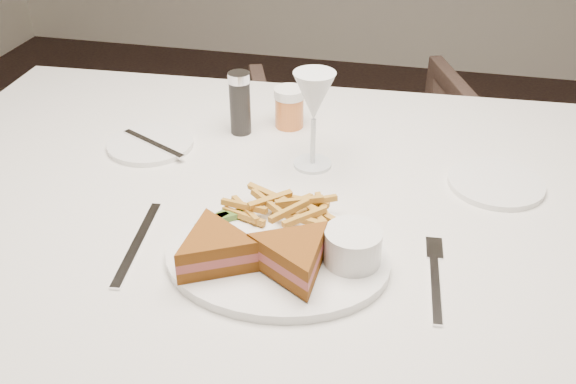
{
  "coord_description": "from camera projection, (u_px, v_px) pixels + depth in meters",
  "views": [
    {
      "loc": [
        -0.12,
        -0.91,
        1.33
      ],
      "look_at": [
        -0.3,
        -0.11,
        0.8
      ],
      "focal_mm": 40.0,
      "sensor_mm": 36.0,
      "label": 1
    }
  ],
  "objects": [
    {
      "name": "table_setting",
      "position": [
        286.0,
        201.0,
        0.98
      ],
      "size": [
        0.79,
        0.63,
        0.18
      ],
      "color": "white",
      "rests_on": "table"
    },
    {
      "name": "table",
      "position": [
        294.0,
        362.0,
        1.25
      ],
      "size": [
        1.47,
        1.02,
        0.75
      ],
      "primitive_type": "cube",
      "rotation": [
        0.0,
        0.0,
        0.05
      ],
      "color": "silver",
      "rests_on": "ground"
    },
    {
      "name": "chair_far",
      "position": [
        364.0,
        174.0,
        1.94
      ],
      "size": [
        0.8,
        0.78,
        0.65
      ],
      "primitive_type": "imported",
      "rotation": [
        0.0,
        0.0,
        3.49
      ],
      "color": "#433129",
      "rests_on": "ground"
    }
  ]
}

